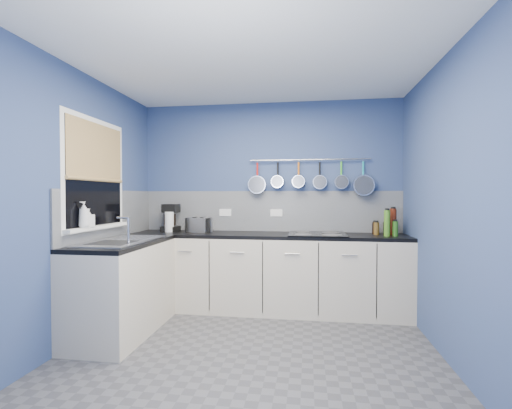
% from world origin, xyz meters
% --- Properties ---
extents(floor, '(3.20, 3.00, 0.02)m').
position_xyz_m(floor, '(0.00, 0.00, -0.01)').
color(floor, '#47474C').
rests_on(floor, ground).
extents(ceiling, '(3.20, 3.00, 0.02)m').
position_xyz_m(ceiling, '(0.00, 0.00, 2.51)').
color(ceiling, white).
rests_on(ceiling, ground).
extents(wall_back, '(3.20, 0.02, 2.50)m').
position_xyz_m(wall_back, '(0.00, 1.51, 1.25)').
color(wall_back, navy).
rests_on(wall_back, ground).
extents(wall_front, '(3.20, 0.02, 2.50)m').
position_xyz_m(wall_front, '(0.00, -1.51, 1.25)').
color(wall_front, navy).
rests_on(wall_front, ground).
extents(wall_left, '(0.02, 3.00, 2.50)m').
position_xyz_m(wall_left, '(-1.61, 0.00, 1.25)').
color(wall_left, navy).
rests_on(wall_left, ground).
extents(wall_right, '(0.02, 3.00, 2.50)m').
position_xyz_m(wall_right, '(1.61, 0.00, 1.25)').
color(wall_right, navy).
rests_on(wall_right, ground).
extents(backsplash_back, '(3.20, 0.02, 0.50)m').
position_xyz_m(backsplash_back, '(0.00, 1.49, 1.15)').
color(backsplash_back, gray).
rests_on(backsplash_back, wall_back).
extents(backsplash_left, '(0.02, 1.80, 0.50)m').
position_xyz_m(backsplash_left, '(-1.59, 0.60, 1.15)').
color(backsplash_left, gray).
rests_on(backsplash_left, wall_left).
extents(cabinet_run_back, '(3.20, 0.60, 0.86)m').
position_xyz_m(cabinet_run_back, '(0.00, 1.20, 0.43)').
color(cabinet_run_back, beige).
rests_on(cabinet_run_back, ground).
extents(worktop_back, '(3.20, 0.60, 0.04)m').
position_xyz_m(worktop_back, '(0.00, 1.20, 0.88)').
color(worktop_back, black).
rests_on(worktop_back, cabinet_run_back).
extents(cabinet_run_left, '(0.60, 1.20, 0.86)m').
position_xyz_m(cabinet_run_left, '(-1.30, 0.30, 0.43)').
color(cabinet_run_left, beige).
rests_on(cabinet_run_left, ground).
extents(worktop_left, '(0.60, 1.20, 0.04)m').
position_xyz_m(worktop_left, '(-1.30, 0.30, 0.88)').
color(worktop_left, black).
rests_on(worktop_left, cabinet_run_left).
extents(window_frame, '(0.01, 1.00, 1.10)m').
position_xyz_m(window_frame, '(-1.58, 0.30, 1.55)').
color(window_frame, white).
rests_on(window_frame, wall_left).
extents(window_glass, '(0.01, 0.90, 1.00)m').
position_xyz_m(window_glass, '(-1.57, 0.30, 1.55)').
color(window_glass, black).
rests_on(window_glass, wall_left).
extents(bamboo_blind, '(0.01, 0.90, 0.55)m').
position_xyz_m(bamboo_blind, '(-1.56, 0.30, 1.77)').
color(bamboo_blind, tan).
rests_on(bamboo_blind, wall_left).
extents(window_sill, '(0.10, 0.98, 0.03)m').
position_xyz_m(window_sill, '(-1.55, 0.30, 1.04)').
color(window_sill, white).
rests_on(window_sill, wall_left).
extents(sink_unit, '(0.50, 0.95, 0.01)m').
position_xyz_m(sink_unit, '(-1.30, 0.30, 0.90)').
color(sink_unit, silver).
rests_on(sink_unit, worktop_left).
extents(mixer_tap, '(0.12, 0.08, 0.26)m').
position_xyz_m(mixer_tap, '(-1.14, 0.12, 1.03)').
color(mixer_tap, silver).
rests_on(mixer_tap, worktop_left).
extents(socket_left, '(0.15, 0.01, 0.09)m').
position_xyz_m(socket_left, '(-0.55, 1.48, 1.13)').
color(socket_left, white).
rests_on(socket_left, backsplash_back).
extents(socket_right, '(0.15, 0.01, 0.09)m').
position_xyz_m(socket_right, '(0.10, 1.48, 1.13)').
color(socket_right, white).
rests_on(socket_right, backsplash_back).
extents(pot_rail, '(1.45, 0.02, 0.02)m').
position_xyz_m(pot_rail, '(0.50, 1.45, 1.78)').
color(pot_rail, silver).
rests_on(pot_rail, wall_back).
extents(soap_bottle_a, '(0.11, 0.11, 0.24)m').
position_xyz_m(soap_bottle_a, '(-1.53, 0.04, 1.17)').
color(soap_bottle_a, white).
rests_on(soap_bottle_a, window_sill).
extents(soap_bottle_b, '(0.10, 0.10, 0.17)m').
position_xyz_m(soap_bottle_b, '(-1.53, 0.11, 1.14)').
color(soap_bottle_b, white).
rests_on(soap_bottle_b, window_sill).
extents(paper_towel, '(0.14, 0.14, 0.25)m').
position_xyz_m(paper_towel, '(-1.19, 1.21, 1.02)').
color(paper_towel, white).
rests_on(paper_towel, worktop_back).
extents(coffee_maker, '(0.19, 0.21, 0.34)m').
position_xyz_m(coffee_maker, '(-1.20, 1.29, 1.07)').
color(coffee_maker, black).
rests_on(coffee_maker, worktop_back).
extents(toaster, '(0.30, 0.22, 0.18)m').
position_xyz_m(toaster, '(-0.82, 1.24, 0.99)').
color(toaster, silver).
rests_on(toaster, worktop_back).
extents(canister, '(0.12, 0.12, 0.15)m').
position_xyz_m(canister, '(-0.71, 1.28, 0.97)').
color(canister, silver).
rests_on(canister, worktop_back).
extents(hob, '(0.65, 0.57, 0.01)m').
position_xyz_m(hob, '(0.59, 1.17, 0.91)').
color(hob, black).
rests_on(hob, worktop_back).
extents(pan_0, '(0.22, 0.07, 0.41)m').
position_xyz_m(pan_0, '(-0.13, 1.44, 1.57)').
color(pan_0, silver).
rests_on(pan_0, pot_rail).
extents(pan_1, '(0.15, 0.11, 0.34)m').
position_xyz_m(pan_1, '(0.12, 1.44, 1.61)').
color(pan_1, silver).
rests_on(pan_1, pot_rail).
extents(pan_2, '(0.15, 0.13, 0.34)m').
position_xyz_m(pan_2, '(0.37, 1.44, 1.61)').
color(pan_2, silver).
rests_on(pan_2, pot_rail).
extents(pan_3, '(0.17, 0.07, 0.36)m').
position_xyz_m(pan_3, '(0.63, 1.44, 1.60)').
color(pan_3, silver).
rests_on(pan_3, pot_rail).
extents(pan_4, '(0.17, 0.08, 0.36)m').
position_xyz_m(pan_4, '(0.88, 1.44, 1.60)').
color(pan_4, silver).
rests_on(pan_4, pot_rail).
extents(pan_5, '(0.25, 0.10, 0.44)m').
position_xyz_m(pan_5, '(1.14, 1.44, 1.56)').
color(pan_5, silver).
rests_on(pan_5, pot_rail).
extents(condiment_0, '(0.07, 0.07, 0.18)m').
position_xyz_m(condiment_0, '(1.44, 1.32, 0.99)').
color(condiment_0, '#8C5914').
rests_on(condiment_0, worktop_back).
extents(condiment_1, '(0.05, 0.05, 0.11)m').
position_xyz_m(condiment_1, '(1.37, 1.31, 0.95)').
color(condiment_1, brown).
rests_on(condiment_1, worktop_back).
extents(condiment_2, '(0.07, 0.07, 0.14)m').
position_xyz_m(condiment_2, '(1.26, 1.33, 0.97)').
color(condiment_2, black).
rests_on(condiment_2, worktop_back).
extents(condiment_3, '(0.07, 0.07, 0.30)m').
position_xyz_m(condiment_3, '(1.43, 1.22, 1.05)').
color(condiment_3, '#4C190C').
rests_on(condiment_3, worktop_back).
extents(condiment_4, '(0.06, 0.06, 0.14)m').
position_xyz_m(condiment_4, '(1.35, 1.22, 0.97)').
color(condiment_4, black).
rests_on(condiment_4, worktop_back).
extents(condiment_5, '(0.06, 0.06, 0.14)m').
position_xyz_m(condiment_5, '(1.25, 1.23, 0.97)').
color(condiment_5, brown).
rests_on(condiment_5, worktop_back).
extents(condiment_6, '(0.06, 0.06, 0.16)m').
position_xyz_m(condiment_6, '(1.43, 1.13, 0.98)').
color(condiment_6, '#265919').
rests_on(condiment_6, worktop_back).
extents(condiment_7, '(0.06, 0.06, 0.28)m').
position_xyz_m(condiment_7, '(1.34, 1.11, 1.04)').
color(condiment_7, '#3F721E').
rests_on(condiment_7, worktop_back).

